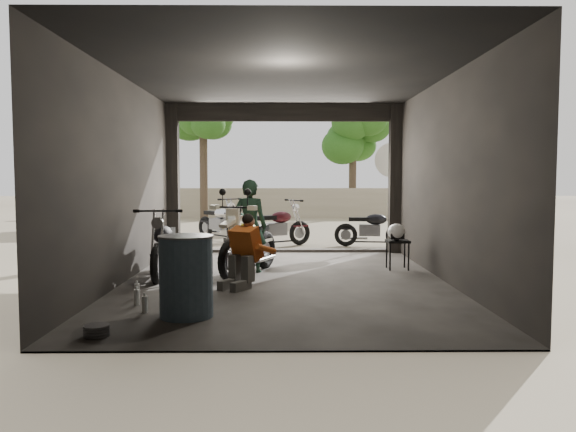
{
  "coord_description": "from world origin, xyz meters",
  "views": [
    {
      "loc": [
        -0.04,
        -8.68,
        1.65
      ],
      "look_at": [
        0.05,
        0.6,
        1.01
      ],
      "focal_mm": 35.0,
      "sensor_mm": 36.0,
      "label": 1
    }
  ],
  "objects_px": {
    "outside_bike_a": "(219,219)",
    "sign_post": "(392,177)",
    "mechanic": "(241,253)",
    "helmet": "(396,232)",
    "oil_drum": "(186,277)",
    "rider": "(250,226)",
    "stool": "(398,244)",
    "main_bike": "(249,239)",
    "outside_bike_c": "(372,225)",
    "left_bike": "(164,242)",
    "outside_bike_b": "(277,223)"
  },
  "relations": [
    {
      "from": "rider",
      "to": "stool",
      "type": "height_order",
      "value": "rider"
    },
    {
      "from": "outside_bike_a",
      "to": "helmet",
      "type": "xyz_separation_m",
      "value": [
        3.66,
        -4.82,
        0.13
      ]
    },
    {
      "from": "main_bike",
      "to": "stool",
      "type": "distance_m",
      "value": 2.65
    },
    {
      "from": "left_bike",
      "to": "stool",
      "type": "xyz_separation_m",
      "value": [
        4.0,
        0.63,
        -0.11
      ]
    },
    {
      "from": "stool",
      "to": "outside_bike_a",
      "type": "bearing_deg",
      "value": 127.66
    },
    {
      "from": "mechanic",
      "to": "outside_bike_a",
      "type": "bearing_deg",
      "value": 131.67
    },
    {
      "from": "outside_bike_c",
      "to": "stool",
      "type": "height_order",
      "value": "outside_bike_c"
    },
    {
      "from": "outside_bike_a",
      "to": "oil_drum",
      "type": "height_order",
      "value": "outside_bike_a"
    },
    {
      "from": "main_bike",
      "to": "outside_bike_a",
      "type": "height_order",
      "value": "main_bike"
    },
    {
      "from": "mechanic",
      "to": "outside_bike_b",
      "type": "bearing_deg",
      "value": 116.91
    },
    {
      "from": "left_bike",
      "to": "outside_bike_a",
      "type": "bearing_deg",
      "value": 84.04
    },
    {
      "from": "helmet",
      "to": "oil_drum",
      "type": "height_order",
      "value": "oil_drum"
    },
    {
      "from": "main_bike",
      "to": "outside_bike_c",
      "type": "xyz_separation_m",
      "value": [
        2.68,
        3.84,
        -0.09
      ]
    },
    {
      "from": "outside_bike_c",
      "to": "rider",
      "type": "height_order",
      "value": "rider"
    },
    {
      "from": "helmet",
      "to": "rider",
      "type": "bearing_deg",
      "value": 172.36
    },
    {
      "from": "left_bike",
      "to": "helmet",
      "type": "relative_size",
      "value": 5.18
    },
    {
      "from": "rider",
      "to": "sign_post",
      "type": "bearing_deg",
      "value": -115.94
    },
    {
      "from": "main_bike",
      "to": "left_bike",
      "type": "bearing_deg",
      "value": -150.99
    },
    {
      "from": "outside_bike_a",
      "to": "rider",
      "type": "xyz_separation_m",
      "value": [
        1.09,
        -5.03,
        0.25
      ]
    },
    {
      "from": "main_bike",
      "to": "sign_post",
      "type": "relative_size",
      "value": 0.74
    },
    {
      "from": "left_bike",
      "to": "rider",
      "type": "bearing_deg",
      "value": 12.64
    },
    {
      "from": "mechanic",
      "to": "helmet",
      "type": "xyz_separation_m",
      "value": [
        2.61,
        1.6,
        0.15
      ]
    },
    {
      "from": "main_bike",
      "to": "oil_drum",
      "type": "bearing_deg",
      "value": -78.54
    },
    {
      "from": "main_bike",
      "to": "outside_bike_c",
      "type": "relative_size",
      "value": 1.19
    },
    {
      "from": "oil_drum",
      "to": "sign_post",
      "type": "distance_m",
      "value": 7.71
    },
    {
      "from": "outside_bike_c",
      "to": "main_bike",
      "type": "bearing_deg",
      "value": 151.85
    },
    {
      "from": "outside_bike_b",
      "to": "outside_bike_a",
      "type": "bearing_deg",
      "value": 12.49
    },
    {
      "from": "left_bike",
      "to": "outside_bike_b",
      "type": "relative_size",
      "value": 1.03
    },
    {
      "from": "rider",
      "to": "stool",
      "type": "bearing_deg",
      "value": -159.29
    },
    {
      "from": "main_bike",
      "to": "helmet",
      "type": "distance_m",
      "value": 2.61
    },
    {
      "from": "mechanic",
      "to": "sign_post",
      "type": "height_order",
      "value": "sign_post"
    },
    {
      "from": "outside_bike_b",
      "to": "sign_post",
      "type": "xyz_separation_m",
      "value": [
        2.69,
        -0.01,
        1.1
      ]
    },
    {
      "from": "outside_bike_a",
      "to": "rider",
      "type": "height_order",
      "value": "rider"
    },
    {
      "from": "stool",
      "to": "helmet",
      "type": "distance_m",
      "value": 0.23
    },
    {
      "from": "outside_bike_b",
      "to": "rider",
      "type": "bearing_deg",
      "value": 139.36
    },
    {
      "from": "outside_bike_a",
      "to": "stool",
      "type": "height_order",
      "value": "outside_bike_a"
    },
    {
      "from": "left_bike",
      "to": "outside_bike_a",
      "type": "relative_size",
      "value": 1.03
    },
    {
      "from": "outside_bike_a",
      "to": "helmet",
      "type": "relative_size",
      "value": 5.01
    },
    {
      "from": "main_bike",
      "to": "oil_drum",
      "type": "height_order",
      "value": "main_bike"
    },
    {
      "from": "sign_post",
      "to": "main_bike",
      "type": "bearing_deg",
      "value": -120.25
    },
    {
      "from": "rider",
      "to": "oil_drum",
      "type": "distance_m",
      "value": 3.18
    },
    {
      "from": "main_bike",
      "to": "outside_bike_b",
      "type": "relative_size",
      "value": 1.1
    },
    {
      "from": "outside_bike_a",
      "to": "sign_post",
      "type": "relative_size",
      "value": 0.67
    },
    {
      "from": "outside_bike_c",
      "to": "rider",
      "type": "relative_size",
      "value": 0.94
    },
    {
      "from": "mechanic",
      "to": "oil_drum",
      "type": "bearing_deg",
      "value": -74.42
    },
    {
      "from": "oil_drum",
      "to": "sign_post",
      "type": "relative_size",
      "value": 0.39
    },
    {
      "from": "outside_bike_a",
      "to": "mechanic",
      "type": "xyz_separation_m",
      "value": [
        1.05,
        -6.42,
        -0.02
      ]
    },
    {
      "from": "mechanic",
      "to": "oil_drum",
      "type": "relative_size",
      "value": 1.11
    },
    {
      "from": "mechanic",
      "to": "oil_drum",
      "type": "xyz_separation_m",
      "value": [
        -0.52,
        -1.71,
        -0.05
      ]
    },
    {
      "from": "main_bike",
      "to": "oil_drum",
      "type": "relative_size",
      "value": 1.89
    }
  ]
}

